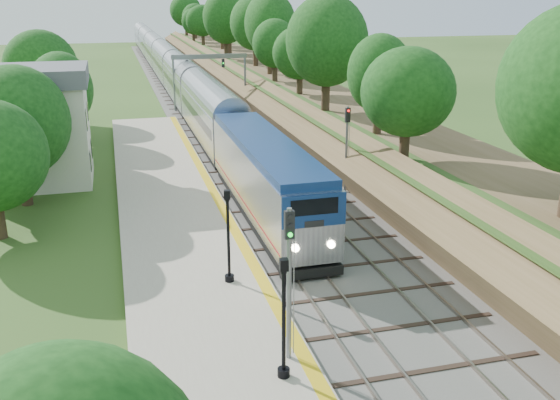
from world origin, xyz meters
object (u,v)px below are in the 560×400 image
object	(u,v)px
station_building	(26,125)
lamppost_far	(228,242)
lamppost_mid	(284,326)
signal_platform	(289,268)
train	(167,67)
signal_farside	(347,141)
signal_gantry	(209,67)

from	to	relation	value
station_building	lamppost_far	size ratio (longest dim) A/B	2.01
lamppost_mid	signal_platform	bearing A→B (deg)	65.88
station_building	train	distance (m)	51.53
station_building	signal_platform	size ratio (longest dim) A/B	1.53
lamppost_mid	signal_farside	bearing A→B (deg)	63.79
signal_gantry	lamppost_far	xyz separation A→B (m)	(-6.26, -44.67, -2.53)
station_building	signal_platform	distance (m)	28.53
train	lamppost_mid	size ratio (longest dim) A/B	32.87
signal_platform	signal_gantry	bearing A→B (deg)	84.02
lamppost_mid	lamppost_far	size ratio (longest dim) A/B	1.01
signal_gantry	station_building	bearing A→B (deg)	-123.38
lamppost_mid	train	bearing A→B (deg)	87.49
train	lamppost_far	size ratio (longest dim) A/B	33.16
signal_farside	lamppost_mid	bearing A→B (deg)	-116.21
station_building	lamppost_far	distance (m)	22.24
lamppost_mid	signal_farside	distance (m)	21.72
lamppost_far	signal_farside	distance (m)	15.50
train	lamppost_mid	xyz separation A→B (m)	(-3.38, -76.92, 0.04)
signal_gantry	signal_platform	distance (m)	51.57
train	signal_farside	distance (m)	57.81
signal_platform	lamppost_mid	bearing A→B (deg)	-114.12
signal_gantry	lamppost_mid	size ratio (longest dim) A/B	1.95
signal_gantry	lamppost_mid	xyz separation A→B (m)	(-5.85, -52.34, -2.52)
train	lamppost_far	distance (m)	69.34
lamppost_mid	lamppost_far	distance (m)	7.69
signal_platform	signal_farside	distance (m)	20.52
signal_gantry	lamppost_far	distance (m)	45.18
signal_gantry	signal_platform	world-z (taller)	signal_gantry
lamppost_mid	lamppost_far	xyz separation A→B (m)	(-0.41, 7.68, -0.02)
lamppost_far	signal_platform	bearing A→B (deg)	-82.36
station_building	lamppost_mid	distance (m)	29.40
station_building	lamppost_mid	bearing A→B (deg)	-68.78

